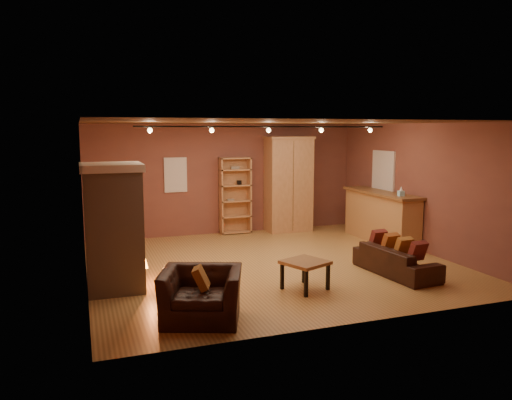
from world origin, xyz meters
name	(u,v)px	position (x,y,z in m)	size (l,w,h in m)	color
floor	(272,264)	(0.00, 0.00, 0.00)	(7.00, 7.00, 0.00)	olive
ceiling	(272,122)	(0.00, 0.00, 2.80)	(7.00, 7.00, 0.00)	brown
back_wall	(226,179)	(0.00, 3.25, 1.40)	(7.00, 0.02, 2.80)	brown
left_wall	(83,203)	(-3.50, 0.00, 1.40)	(0.02, 6.50, 2.80)	brown
right_wall	(421,188)	(3.50, 0.00, 1.40)	(0.02, 6.50, 2.80)	brown
fireplace	(114,227)	(-3.04, -0.60, 1.06)	(1.01, 0.98, 2.12)	tan
back_window	(176,175)	(-1.30, 3.23, 1.55)	(0.56, 0.04, 0.86)	white
bookcase	(235,195)	(0.20, 3.15, 1.00)	(0.80, 0.31, 1.96)	tan
armoire	(288,184)	(1.61, 2.93, 1.25)	(1.22, 0.69, 2.48)	tan
bar_counter	(381,216)	(3.20, 1.03, 0.61)	(0.66, 2.51, 1.20)	tan
tissue_box	(401,192)	(3.15, 0.21, 1.29)	(0.14, 0.14, 0.23)	#96D8F1
right_window	(383,171)	(3.47, 1.40, 1.65)	(0.05, 0.90, 1.00)	white
loveseat	(396,255)	(1.92, -1.42, 0.36)	(0.66, 1.81, 0.75)	black
armchair	(201,286)	(-2.00, -2.40, 0.49)	(1.29, 1.06, 0.97)	black
coffee_table	(305,265)	(-0.06, -1.67, 0.42)	(0.85, 0.85, 0.49)	brown
track_rail	(269,128)	(0.00, 0.20, 2.69)	(5.20, 0.09, 0.13)	black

